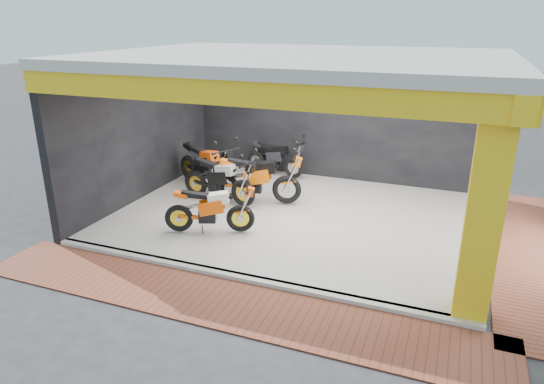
{
  "coord_description": "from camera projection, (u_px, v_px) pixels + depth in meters",
  "views": [
    {
      "loc": [
        3.25,
        -7.85,
        4.39
      ],
      "look_at": [
        -0.27,
        1.16,
        0.9
      ],
      "focal_mm": 32.0,
      "sensor_mm": 36.0,
      "label": 1
    }
  ],
  "objects": [
    {
      "name": "header_beam_right",
      "position": [
        509.0,
        82.0,
        8.75
      ],
      "size": [
        0.3,
        6.4,
        0.4
      ],
      "primitive_type": "cube",
      "color": "yellow",
      "rests_on": "corner_column"
    },
    {
      "name": "floor_kerb",
      "position": [
        241.0,
        278.0,
        8.57
      ],
      "size": [
        8.0,
        0.2,
        0.1
      ],
      "primitive_type": "cube",
      "color": "silver",
      "rests_on": "ground"
    },
    {
      "name": "paver_front",
      "position": [
        221.0,
        302.0,
        7.9
      ],
      "size": [
        9.0,
        1.4,
        0.03
      ],
      "primitive_type": "cube",
      "color": "brown",
      "rests_on": "ground"
    },
    {
      "name": "paver_right",
      "position": [
        526.0,
        252.0,
        9.59
      ],
      "size": [
        1.4,
        7.0,
        0.03
      ],
      "primitive_type": "cube",
      "color": "brown",
      "rests_on": "ground"
    },
    {
      "name": "moto_row_c",
      "position": [
        222.0,
        168.0,
        12.25
      ],
      "size": [
        2.49,
        1.79,
        1.43
      ],
      "primitive_type": null,
      "rotation": [
        0.0,
        0.0,
        -0.45
      ],
      "color": "black",
      "rests_on": "showroom_floor"
    },
    {
      "name": "moto_hero",
      "position": [
        240.0,
        205.0,
        10.06
      ],
      "size": [
        2.13,
        1.4,
        1.22
      ],
      "primitive_type": null,
      "rotation": [
        0.0,
        0.0,
        0.36
      ],
      "color": "#FF580A",
      "rests_on": "showroom_floor"
    },
    {
      "name": "left_wall",
      "position": [
        141.0,
        130.0,
        12.05
      ],
      "size": [
        0.2,
        6.2,
        3.5
      ],
      "primitive_type": "cube",
      "color": "black",
      "rests_on": "ground"
    },
    {
      "name": "moto_row_a",
      "position": [
        243.0,
        180.0,
        11.43
      ],
      "size": [
        2.3,
        1.14,
        1.35
      ],
      "primitive_type": null,
      "rotation": [
        0.0,
        0.0,
        -0.15
      ],
      "color": "black",
      "rests_on": "showroom_floor"
    },
    {
      "name": "header_beam_front",
      "position": [
        237.0,
        92.0,
        7.49
      ],
      "size": [
        8.4,
        0.3,
        0.4
      ],
      "primitive_type": "cube",
      "color": "yellow",
      "rests_on": "corner_column"
    },
    {
      "name": "showroom_floor",
      "position": [
        296.0,
        216.0,
        11.22
      ],
      "size": [
        8.0,
        6.0,
        0.1
      ],
      "primitive_type": "cube",
      "color": "silver",
      "rests_on": "ground"
    },
    {
      "name": "ground",
      "position": [
        263.0,
        255.0,
        9.48
      ],
      "size": [
        80.0,
        80.0,
        0.0
      ],
      "primitive_type": "plane",
      "color": "#2D2D30",
      "rests_on": "ground"
    },
    {
      "name": "corner_column",
      "position": [
        484.0,
        213.0,
        6.95
      ],
      "size": [
        0.5,
        0.5,
        3.5
      ],
      "primitive_type": "cube",
      "color": "yellow",
      "rests_on": "ground"
    },
    {
      "name": "showroom_ceiling",
      "position": [
        299.0,
        58.0,
        10.02
      ],
      "size": [
        8.4,
        6.4,
        0.2
      ],
      "primitive_type": "cube",
      "color": "beige",
      "rests_on": "corner_column"
    },
    {
      "name": "back_wall",
      "position": [
        333.0,
        119.0,
        13.36
      ],
      "size": [
        8.2,
        0.2,
        3.5
      ],
      "primitive_type": "cube",
      "color": "black",
      "rests_on": "ground"
    },
    {
      "name": "moto_row_d",
      "position": [
        294.0,
        158.0,
        13.51
      ],
      "size": [
        2.06,
        1.1,
        1.19
      ],
      "primitive_type": null,
      "rotation": [
        0.0,
        0.0,
        -0.2
      ],
      "color": "black",
      "rests_on": "showroom_floor"
    },
    {
      "name": "moto_row_b",
      "position": [
        287.0,
        176.0,
        11.57
      ],
      "size": [
        2.51,
        1.42,
        1.45
      ],
      "primitive_type": null,
      "rotation": [
        0.0,
        0.0,
        0.24
      ],
      "color": "orange",
      "rests_on": "showroom_floor"
    }
  ]
}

